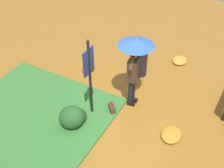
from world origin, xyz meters
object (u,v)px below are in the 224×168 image
at_px(handbag, 112,108).
at_px(trash_bin, 141,64).
at_px(info_sign_post, 89,70).
at_px(person_with_umbrella, 135,56).

bearing_deg(handbag, trash_bin, 0.81).
distance_m(info_sign_post, handbag, 1.43).
bearing_deg(trash_bin, handbag, -179.19).
distance_m(info_sign_post, trash_bin, 2.52).
xyz_separation_m(handbag, trash_bin, (1.97, 0.03, 0.29)).
bearing_deg(handbag, person_with_umbrella, -23.02).
relative_size(person_with_umbrella, handbag, 5.53).
relative_size(info_sign_post, trash_bin, 2.76).
bearing_deg(person_with_umbrella, trash_bin, 13.87).
xyz_separation_m(info_sign_post, handbag, (0.28, -0.49, -1.32)).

